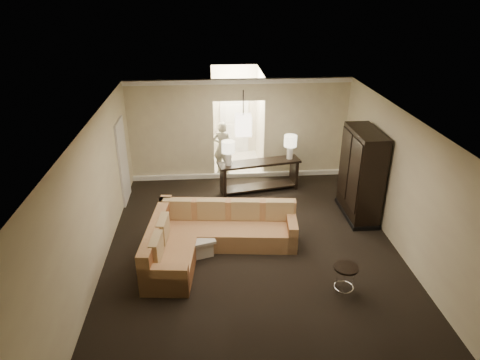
{
  "coord_description": "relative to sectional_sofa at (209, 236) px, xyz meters",
  "views": [
    {
      "loc": [
        -0.86,
        -7.15,
        5.11
      ],
      "look_at": [
        -0.2,
        1.2,
        1.19
      ],
      "focal_mm": 32.0,
      "sensor_mm": 36.0,
      "label": 1
    }
  ],
  "objects": [
    {
      "name": "ground",
      "position": [
        0.9,
        -0.32,
        -0.35
      ],
      "size": [
        8.0,
        8.0,
        0.0
      ],
      "primitive_type": "plane",
      "color": "black",
      "rests_on": "ground"
    },
    {
      "name": "coffee_table",
      "position": [
        -0.45,
        0.07,
        -0.15
      ],
      "size": [
        1.2,
        1.2,
        0.4
      ],
      "rotation": [
        0.0,
        0.0,
        0.29
      ],
      "color": "beige",
      "rests_on": "ground"
    },
    {
      "name": "foyer",
      "position": [
        0.9,
        5.02,
        0.95
      ],
      "size": [
        1.44,
        2.02,
        2.8
      ],
      "color": "beige",
      "rests_on": "ground"
    },
    {
      "name": "wall_left",
      "position": [
        -2.1,
        -0.32,
        1.05
      ],
      "size": [
        0.04,
        8.0,
        2.8
      ],
      "primitive_type": "cube",
      "color": "beige",
      "rests_on": "ground"
    },
    {
      "name": "table_lamp_left",
      "position": [
        0.55,
        2.57,
        0.91
      ],
      "size": [
        0.33,
        0.33,
        0.64
      ],
      "color": "white",
      "rests_on": "console_table"
    },
    {
      "name": "side_door",
      "position": [
        -2.07,
        2.48,
        0.7
      ],
      "size": [
        0.05,
        0.9,
        2.1
      ],
      "primitive_type": "cube",
      "color": "white",
      "rests_on": "ground"
    },
    {
      "name": "ceiling",
      "position": [
        0.9,
        -0.32,
        2.45
      ],
      "size": [
        6.0,
        8.0,
        0.02
      ],
      "primitive_type": "cube",
      "color": "white",
      "rests_on": "wall_back"
    },
    {
      "name": "crown_molding",
      "position": [
        0.9,
        3.63,
        2.38
      ],
      "size": [
        6.0,
        0.1,
        0.12
      ],
      "primitive_type": "cube",
      "color": "white",
      "rests_on": "wall_back"
    },
    {
      "name": "wall_back",
      "position": [
        0.9,
        3.68,
        1.05
      ],
      "size": [
        6.0,
        0.04,
        2.8
      ],
      "primitive_type": "cube",
      "color": "beige",
      "rests_on": "ground"
    },
    {
      "name": "drink_table",
      "position": [
        2.4,
        -1.48,
        0.04
      ],
      "size": [
        0.43,
        0.43,
        0.54
      ],
      "rotation": [
        0.0,
        0.0,
        0.11
      ],
      "color": "black",
      "rests_on": "ground"
    },
    {
      "name": "baseboard",
      "position": [
        0.9,
        3.63,
        -0.29
      ],
      "size": [
        6.0,
        0.1,
        0.12
      ],
      "primitive_type": "cube",
      "color": "white",
      "rests_on": "ground"
    },
    {
      "name": "wall_right",
      "position": [
        3.9,
        -0.32,
        1.05
      ],
      "size": [
        0.04,
        8.0,
        2.8
      ],
      "primitive_type": "cube",
      "color": "beige",
      "rests_on": "ground"
    },
    {
      "name": "table_lamp_right",
      "position": [
        2.18,
        2.88,
        0.91
      ],
      "size": [
        0.33,
        0.33,
        0.64
      ],
      "color": "white",
      "rests_on": "console_table"
    },
    {
      "name": "armoire",
      "position": [
        3.53,
        1.23,
        0.67
      ],
      "size": [
        0.63,
        1.47,
        2.12
      ],
      "color": "black",
      "rests_on": "ground"
    },
    {
      "name": "console_table",
      "position": [
        1.36,
        2.73,
        0.15
      ],
      "size": [
        2.21,
        0.89,
        0.83
      ],
      "rotation": [
        0.0,
        0.0,
        0.19
      ],
      "color": "black",
      "rests_on": "ground"
    },
    {
      "name": "person",
      "position": [
        0.45,
        3.98,
        0.5
      ],
      "size": [
        0.72,
        0.61,
        1.71
      ],
      "primitive_type": "imported",
      "rotation": [
        0.0,
        0.0,
        2.77
      ],
      "color": "beige",
      "rests_on": "ground"
    },
    {
      "name": "sectional_sofa",
      "position": [
        0.0,
        0.0,
        0.0
      ],
      "size": [
        3.14,
        2.42,
        0.88
      ],
      "rotation": [
        0.0,
        0.0,
        -0.1
      ],
      "color": "brown",
      "rests_on": "ground"
    },
    {
      "name": "pendant_light",
      "position": [
        0.9,
        2.38,
        1.6
      ],
      "size": [
        0.38,
        0.38,
        1.09
      ],
      "color": "black",
      "rests_on": "ceiling"
    }
  ]
}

